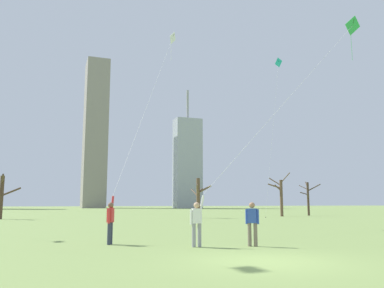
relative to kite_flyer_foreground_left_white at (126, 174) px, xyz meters
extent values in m
plane|color=#7A934C|center=(2.48, -7.79, -2.87)|extent=(400.00, 400.00, 0.00)
cylinder|color=#33384C|center=(-0.95, -1.89, -2.45)|extent=(0.14, 0.14, 0.85)
cylinder|color=#33384C|center=(-0.86, -1.70, -2.45)|extent=(0.14, 0.14, 0.85)
cube|color=red|center=(-0.91, -1.79, -1.75)|extent=(0.33, 0.39, 0.54)
sphere|color=brown|center=(-0.91, -1.79, -1.36)|extent=(0.22, 0.22, 0.22)
cylinder|color=red|center=(-1.00, -1.98, -1.79)|extent=(0.09, 0.09, 0.55)
cylinder|color=red|center=(-0.81, -1.61, -1.28)|extent=(0.17, 0.22, 0.56)
cube|color=white|center=(5.39, 10.66, 11.52)|extent=(0.70, 0.82, 1.03)
cylinder|color=black|center=(5.39, 10.66, 11.52)|extent=(0.21, 0.12, 0.67)
cylinder|color=white|center=(5.28, 10.71, 10.40)|extent=(0.02, 0.02, 1.46)
cylinder|color=silver|center=(2.29, 4.53, 5.25)|extent=(6.22, 12.27, 12.56)
cylinder|color=gray|center=(1.84, -3.78, -2.45)|extent=(0.14, 0.14, 0.85)
cylinder|color=gray|center=(2.06, -3.78, -2.45)|extent=(0.14, 0.14, 0.85)
cube|color=white|center=(1.95, -3.78, -1.75)|extent=(0.34, 0.20, 0.54)
sphere|color=tan|center=(1.95, -3.78, -1.36)|extent=(0.22, 0.22, 0.22)
cylinder|color=white|center=(1.74, -3.78, -1.79)|extent=(0.09, 0.09, 0.55)
cylinder|color=white|center=(2.16, -3.78, -1.28)|extent=(0.20, 0.09, 0.56)
cube|color=green|center=(13.46, 0.22, 9.25)|extent=(1.21, 0.28, 1.18)
cylinder|color=black|center=(13.46, 0.22, 9.25)|extent=(0.10, 0.26, 0.76)
cylinder|color=green|center=(13.41, 0.36, 7.96)|extent=(0.02, 0.02, 1.68)
cylinder|color=silver|center=(7.81, -1.78, 4.11)|extent=(11.32, 4.01, 10.29)
cylinder|color=#726656|center=(4.08, -4.32, -2.45)|extent=(0.14, 0.14, 0.85)
cylinder|color=#726656|center=(3.90, -4.19, -2.45)|extent=(0.14, 0.14, 0.85)
cube|color=#2D4CA5|center=(3.99, -4.26, -1.75)|extent=(0.39, 0.36, 0.54)
sphere|color=#9E7051|center=(3.99, -4.26, -1.36)|extent=(0.22, 0.22, 0.22)
cylinder|color=#2D4CA5|center=(4.16, -4.38, -1.79)|extent=(0.09, 0.09, 0.55)
cylinder|color=#2D4CA5|center=(3.82, -4.14, -1.79)|extent=(0.09, 0.09, 0.55)
cube|color=teal|center=(20.73, 19.74, 14.52)|extent=(0.35, 1.08, 1.02)
cylinder|color=black|center=(20.73, 19.74, 14.52)|extent=(0.32, 0.26, 0.63)
cylinder|color=silver|center=(20.10, 20.55, 5.84)|extent=(1.28, 1.61, 17.36)
cylinder|color=#3F3833|center=(19.46, 21.35, -2.83)|extent=(0.10, 0.10, 0.08)
cylinder|color=brown|center=(23.65, 24.65, -0.67)|extent=(0.36, 0.36, 4.40)
cylinder|color=brown|center=(23.04, 25.13, 0.78)|extent=(1.38, 1.13, 0.70)
cylinder|color=brown|center=(23.94, 24.09, 1.76)|extent=(0.71, 1.24, 1.26)
cylinder|color=brown|center=(23.32, 24.83, 0.57)|extent=(0.84, 0.55, 0.81)
cylinder|color=brown|center=(23.17, 25.20, 1.32)|extent=(1.10, 1.23, 1.04)
cylinder|color=#4C3828|center=(-7.56, 26.71, -0.71)|extent=(0.40, 0.40, 4.33)
cylinder|color=#4C3828|center=(-7.47, 25.98, 1.07)|extent=(0.35, 1.57, 1.02)
cylinder|color=#4C3828|center=(-6.71, 27.07, -0.14)|extent=(1.84, 0.93, 0.99)
cylinder|color=#423326|center=(28.64, 26.20, -0.73)|extent=(0.29, 0.29, 4.28)
cylinder|color=#423326|center=(28.19, 26.41, -0.05)|extent=(0.98, 0.55, 0.41)
cylinder|color=#423326|center=(28.36, 25.84, -0.34)|extent=(0.70, 0.84, 0.61)
cylinder|color=#423326|center=(29.27, 25.70, 0.71)|extent=(1.39, 1.15, 0.97)
cylinder|color=#423326|center=(28.45, 26.85, 0.76)|extent=(0.50, 1.37, 0.68)
cylinder|color=#423326|center=(28.83, 26.68, 1.04)|extent=(0.49, 1.06, 1.02)
cylinder|color=brown|center=(12.15, 22.94, -0.74)|extent=(0.40, 0.40, 4.27)
cylinder|color=brown|center=(12.01, 23.64, -0.18)|extent=(0.42, 1.49, 0.94)
cylinder|color=brown|center=(12.68, 22.40, 0.19)|extent=(1.25, 1.26, 0.88)
cylinder|color=brown|center=(11.85, 22.31, 0.08)|extent=(0.79, 1.43, 1.31)
cylinder|color=brown|center=(12.53, 23.26, 0.08)|extent=(0.93, 0.84, 0.54)
cube|color=gray|center=(10.94, 116.26, 21.72)|extent=(7.31, 10.17, 49.19)
cube|color=#9EA3AD|center=(38.24, 101.21, 11.27)|extent=(8.39, 5.34, 28.29)
cylinder|color=#99999E|center=(38.24, 101.21, 30.23)|extent=(0.80, 0.80, 9.64)
camera|label=1|loc=(-3.30, -17.77, -1.28)|focal=37.38mm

